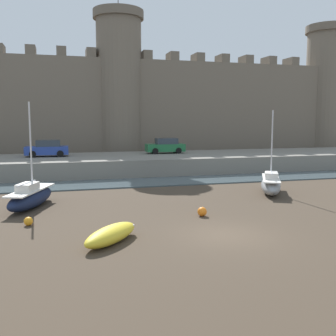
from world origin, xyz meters
name	(u,v)px	position (x,y,z in m)	size (l,w,h in m)	color
ground_plane	(225,235)	(0.00, 0.00, 0.00)	(160.00, 160.00, 0.00)	#423528
water_channel	(150,182)	(0.00, 15.61, 0.05)	(80.00, 4.50, 0.10)	#47565B
quay_road	(135,164)	(0.00, 22.86, 0.83)	(70.69, 10.00, 1.66)	slate
castle	(120,100)	(0.00, 32.60, 7.63)	(64.77, 6.07, 21.21)	#706354
sailboat_midflat_right	(31,197)	(-8.98, 8.29, 0.65)	(3.12, 5.55, 6.30)	#141E3D
sailboat_near_channel_left	(271,184)	(7.25, 8.63, 0.66)	(3.53, 5.14, 5.91)	gray
rowboat_midflat_centre	(111,234)	(-5.20, 0.22, 0.39)	(3.07, 3.31, 0.74)	yellow
mooring_buoy_mid_mud	(202,212)	(0.19, 3.59, 0.26)	(0.51, 0.51, 0.51)	orange
mooring_buoy_near_shore	(28,221)	(-8.82, 4.07, 0.22)	(0.44, 0.44, 0.44)	orange
car_quay_centre_west	(165,146)	(3.70, 24.55, 2.43)	(4.13, 1.93, 1.62)	#1E6638
car_quay_east	(47,149)	(-8.45, 23.95, 2.43)	(4.13, 1.93, 1.62)	#263F99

